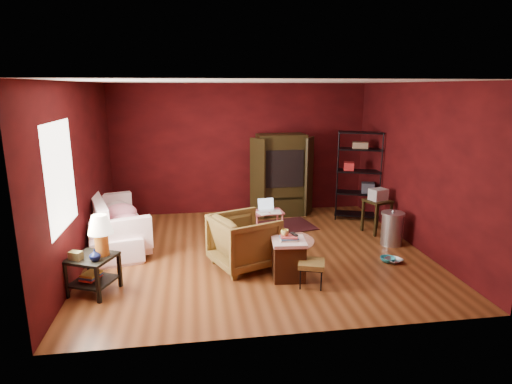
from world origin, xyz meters
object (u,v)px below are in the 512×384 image
hamper (288,258)px  tv_armoire (281,174)px  armchair (244,239)px  side_table (97,247)px  laptop_desk (267,214)px  sofa (113,223)px  wire_shelving (359,172)px

hamper → tv_armoire: tv_armoire is taller
armchair → hamper: size_ratio=1.36×
armchair → tv_armoire: 2.92m
armchair → side_table: (-2.05, -0.54, 0.19)m
hamper → laptop_desk: 1.85m
side_table → laptop_desk: side_table is taller
sofa → wire_shelving: wire_shelving is taller
armchair → hamper: armchair is taller
sofa → tv_armoire: tv_armoire is taller
armchair → tv_armoire: (1.12, 2.66, 0.46)m
side_table → hamper: (2.64, 0.03, -0.34)m
side_table → laptop_desk: (2.65, 1.88, -0.22)m
laptop_desk → wire_shelving: bearing=15.0°
sofa → armchair: 2.48m
sofa → tv_armoire: size_ratio=1.18×
laptop_desk → wire_shelving: (2.06, 0.77, 0.58)m
sofa → laptop_desk: 2.75m
laptop_desk → wire_shelving: 2.28m
armchair → sofa: bearing=38.3°
armchair → laptop_desk: (0.60, 1.34, -0.03)m
armchair → side_table: size_ratio=0.84×
armchair → laptop_desk: armchair is taller
sofa → tv_armoire: 3.61m
laptop_desk → tv_armoire: bearing=62.6°
armchair → laptop_desk: 1.47m
tv_armoire → wire_shelving: size_ratio=0.95×
laptop_desk → tv_armoire: (0.53, 1.32, 0.49)m
sofa → laptop_desk: (2.75, 0.11, 0.02)m
sofa → side_table: size_ratio=1.92×
wire_shelving → tv_armoire: bearing=-179.3°
sofa → armchair: size_ratio=2.27×
hamper → wire_shelving: size_ratio=0.36×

